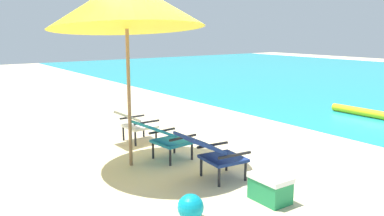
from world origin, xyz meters
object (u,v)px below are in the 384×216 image
object	(u,v)px
lounge_chair_right	(212,151)
swim_buoy	(364,112)
beach_umbrella_center	(126,4)
cooler_box	(270,188)
beach_ball	(191,207)
lounge_chair_center	(163,136)
lounge_chair_left	(131,121)

from	to	relation	value
lounge_chair_right	swim_buoy	bearing A→B (deg)	100.90
swim_buoy	lounge_chair_right	xyz separation A→B (m)	(1.03, -5.35, 0.31)
beach_umbrella_center	cooler_box	distance (m)	3.07
beach_ball	lounge_chair_right	bearing A→B (deg)	129.68
beach_ball	cooler_box	distance (m)	1.03
lounge_chair_center	lounge_chair_right	xyz separation A→B (m)	(1.04, 0.11, 0.00)
beach_umbrella_center	beach_ball	size ratio (longest dim) A/B	9.80
lounge_chair_left	beach_ball	xyz separation A→B (m)	(2.96, -0.82, -0.26)
swim_buoy	lounge_chair_left	distance (m)	5.54
lounge_chair_left	beach_umbrella_center	xyz separation A→B (m)	(1.06, -0.55, 1.91)
cooler_box	lounge_chair_right	bearing A→B (deg)	-170.44
lounge_chair_right	cooler_box	distance (m)	0.93
lounge_chair_right	beach_umbrella_center	size ratio (longest dim) A/B	0.34
lounge_chair_left	lounge_chair_right	xyz separation A→B (m)	(2.24, 0.04, 0.00)
lounge_chair_center	beach_umbrella_center	xyz separation A→B (m)	(-0.14, -0.48, 1.91)
lounge_chair_right	beach_ball	xyz separation A→B (m)	(0.72, -0.87, -0.26)
beach_ball	lounge_chair_left	bearing A→B (deg)	164.43
beach_umbrella_center	lounge_chair_center	bearing A→B (deg)	73.96
beach_umbrella_center	cooler_box	world-z (taller)	beach_umbrella_center
beach_umbrella_center	lounge_chair_left	bearing A→B (deg)	152.74
lounge_chair_left	beach_ball	distance (m)	3.08
beach_ball	swim_buoy	bearing A→B (deg)	105.72
lounge_chair_right	cooler_box	xyz separation A→B (m)	(0.89, 0.15, -0.24)
lounge_chair_left	lounge_chair_right	size ratio (longest dim) A/B	0.96
swim_buoy	lounge_chair_left	world-z (taller)	lounge_chair_left
lounge_chair_left	beach_umbrella_center	distance (m)	2.25
lounge_chair_center	cooler_box	distance (m)	1.96
beach_ball	lounge_chair_center	bearing A→B (deg)	156.82
lounge_chair_left	lounge_chair_center	size ratio (longest dim) A/B	0.97
cooler_box	beach_umbrella_center	bearing A→B (deg)	-160.28
lounge_chair_left	beach_umbrella_center	bearing A→B (deg)	-27.26
lounge_chair_left	lounge_chair_right	world-z (taller)	same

